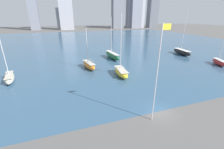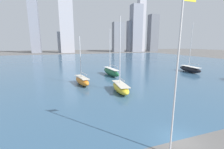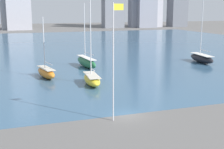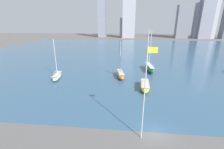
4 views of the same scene
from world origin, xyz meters
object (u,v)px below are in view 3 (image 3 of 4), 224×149
flag_pole (114,59)px  sailboat_green (86,62)px  sailboat_orange (46,72)px  sailboat_black (202,58)px  sailboat_yellow (92,79)px

flag_pole → sailboat_green: 34.60m
sailboat_orange → sailboat_black: (37.50, 4.90, 0.06)m
sailboat_orange → sailboat_black: 37.82m
flag_pole → sailboat_green: sailboat_green is taller
sailboat_black → flag_pole: bearing=-132.0°
sailboat_orange → sailboat_yellow: (6.60, -8.05, -0.04)m
sailboat_yellow → sailboat_black: size_ratio=0.87×
sailboat_green → flag_pole: bearing=-104.7°
sailboat_green → sailboat_orange: bearing=-146.3°
sailboat_yellow → sailboat_black: bearing=26.8°
sailboat_green → sailboat_black: (27.69, -3.08, -0.10)m
sailboat_green → sailboat_black: sailboat_black is taller
sailboat_orange → sailboat_green: 12.65m
sailboat_green → sailboat_black: 27.86m
flag_pole → sailboat_black: (33.20, 30.55, -6.08)m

